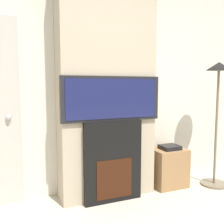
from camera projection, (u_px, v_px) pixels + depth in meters
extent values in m
cube|color=silver|center=(99.00, 81.00, 3.07)|extent=(6.00, 0.06, 2.70)
cube|color=tan|center=(106.00, 81.00, 2.87)|extent=(1.10, 0.38, 2.70)
cube|color=black|center=(112.00, 161.00, 2.79)|extent=(0.67, 0.14, 0.91)
cube|color=#33160A|center=(115.00, 179.00, 2.75)|extent=(0.41, 0.01, 0.44)
cube|color=black|center=(112.00, 99.00, 2.72)|extent=(1.14, 0.06, 0.49)
cube|color=#191E4C|center=(113.00, 99.00, 2.69)|extent=(1.04, 0.01, 0.43)
cylinder|color=#726651|center=(214.00, 184.00, 3.28)|extent=(0.34, 0.34, 0.03)
cylinder|color=#726651|center=(216.00, 128.00, 3.20)|extent=(0.03, 0.03, 1.47)
cone|color=black|center=(219.00, 66.00, 3.12)|extent=(0.31, 0.31, 0.10)
cube|color=#997047|center=(167.00, 167.00, 3.24)|extent=(0.43, 0.38, 0.49)
cube|color=black|center=(170.00, 147.00, 3.18)|extent=(0.23, 0.21, 0.05)
sphere|color=silver|center=(9.00, 117.00, 2.63)|extent=(0.06, 0.06, 0.06)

